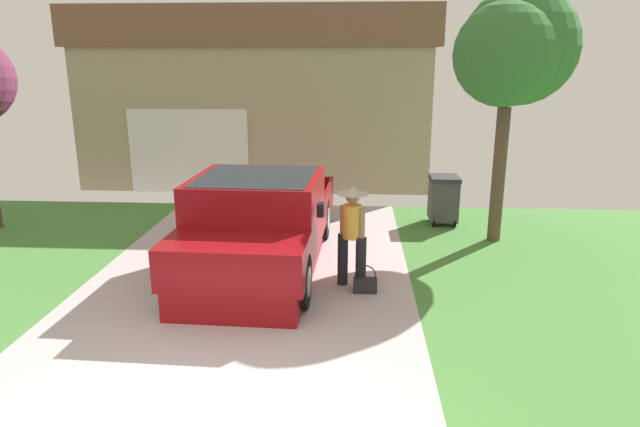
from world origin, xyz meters
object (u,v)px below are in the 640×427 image
pickup_truck (259,227)px  wheeled_trash_bin (443,198)px  house_with_garage (265,94)px  handbag (365,284)px  neighbor_tree (514,52)px  person_with_hat (352,233)px

pickup_truck → wheeled_trash_bin: size_ratio=5.10×
house_with_garage → handbag: bearing=-72.4°
neighbor_tree → person_with_hat: bearing=-138.1°
person_with_hat → handbag: (0.21, -0.24, -0.73)m
wheeled_trash_bin → handbag: bearing=-114.2°
handbag → person_with_hat: bearing=131.5°
pickup_truck → house_with_garage: size_ratio=0.54×
neighbor_tree → pickup_truck: bearing=-157.0°
neighbor_tree → handbag: bearing=-133.4°
handbag → house_with_garage: house_with_garage is taller
house_with_garage → neighbor_tree: bearing=-48.8°
house_with_garage → neighbor_tree: 8.63m
handbag → house_with_garage: (-2.95, 9.27, 2.29)m
pickup_truck → neighbor_tree: 5.62m
handbag → wheeled_trash_bin: wheeled_trash_bin is taller
person_with_hat → wheeled_trash_bin: 4.14m
house_with_garage → neighbor_tree: size_ratio=2.06×
person_with_hat → neighbor_tree: size_ratio=0.34×
house_with_garage → wheeled_trash_bin: bearing=-49.0°
person_with_hat → pickup_truck: bearing=5.3°
pickup_truck → handbag: 2.09m
pickup_truck → house_with_garage: bearing=-79.8°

